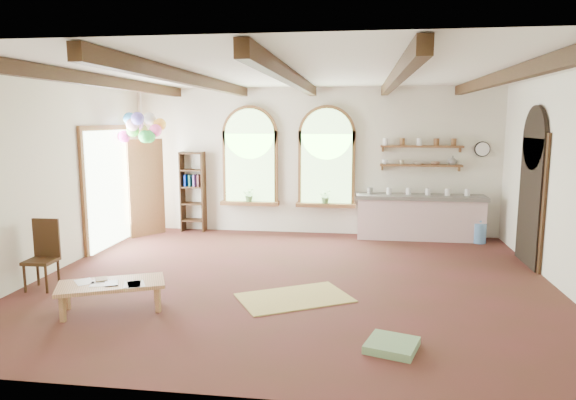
% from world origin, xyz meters
% --- Properties ---
extents(floor, '(8.00, 8.00, 0.00)m').
position_xyz_m(floor, '(0.00, 0.00, 0.00)').
color(floor, '#532422').
rests_on(floor, ground).
extents(ceiling_beams, '(6.20, 6.80, 0.18)m').
position_xyz_m(ceiling_beams, '(0.00, 0.00, 3.10)').
color(ceiling_beams, '#3C2513').
rests_on(ceiling_beams, ceiling).
extents(window_left, '(1.30, 0.28, 2.20)m').
position_xyz_m(window_left, '(-1.40, 3.43, 1.63)').
color(window_left, brown).
rests_on(window_left, floor).
extents(window_right, '(1.30, 0.28, 2.20)m').
position_xyz_m(window_right, '(0.30, 3.43, 1.63)').
color(window_right, brown).
rests_on(window_right, floor).
extents(left_doorway, '(0.10, 1.90, 2.50)m').
position_xyz_m(left_doorway, '(-3.95, 1.80, 1.15)').
color(left_doorway, brown).
rests_on(left_doorway, floor).
extents(right_doorway, '(0.10, 1.30, 2.40)m').
position_xyz_m(right_doorway, '(3.95, 1.50, 1.10)').
color(right_doorway, black).
rests_on(right_doorway, floor).
extents(kitchen_counter, '(2.68, 0.62, 0.94)m').
position_xyz_m(kitchen_counter, '(2.30, 3.20, 0.48)').
color(kitchen_counter, silver).
rests_on(kitchen_counter, floor).
extents(wall_shelf_lower, '(1.70, 0.24, 0.04)m').
position_xyz_m(wall_shelf_lower, '(2.30, 3.38, 1.55)').
color(wall_shelf_lower, brown).
rests_on(wall_shelf_lower, wall_back).
extents(wall_shelf_upper, '(1.70, 0.24, 0.04)m').
position_xyz_m(wall_shelf_upper, '(2.30, 3.38, 1.95)').
color(wall_shelf_upper, brown).
rests_on(wall_shelf_upper, wall_back).
extents(wall_clock, '(0.32, 0.04, 0.32)m').
position_xyz_m(wall_clock, '(3.55, 3.45, 1.90)').
color(wall_clock, black).
rests_on(wall_clock, wall_back).
extents(bookshelf, '(0.53, 0.32, 1.80)m').
position_xyz_m(bookshelf, '(-2.70, 3.32, 0.90)').
color(bookshelf, '#3C2513').
rests_on(bookshelf, floor).
extents(coffee_table, '(1.48, 1.12, 0.38)m').
position_xyz_m(coffee_table, '(-2.20, -1.63, 0.34)').
color(coffee_table, tan).
rests_on(coffee_table, floor).
extents(side_chair, '(0.43, 0.43, 1.04)m').
position_xyz_m(side_chair, '(-3.65, -0.92, 0.30)').
color(side_chair, '#3C2513').
rests_on(side_chair, floor).
extents(floor_mat, '(1.79, 1.57, 0.02)m').
position_xyz_m(floor_mat, '(0.13, -0.83, 0.01)').
color(floor_mat, tan).
rests_on(floor_mat, floor).
extents(floor_cushion, '(0.66, 0.66, 0.09)m').
position_xyz_m(floor_cushion, '(1.40, -2.30, 0.05)').
color(floor_cushion, '#719869').
rests_on(floor_cushion, floor).
extents(water_jug_a, '(0.28, 0.28, 0.54)m').
position_xyz_m(water_jug_a, '(3.17, 3.20, 0.23)').
color(water_jug_a, '#5D8FC7').
rests_on(water_jug_a, floor).
extents(water_jug_b, '(0.27, 0.27, 0.53)m').
position_xyz_m(water_jug_b, '(3.48, 2.99, 0.23)').
color(water_jug_b, '#5D8FC7').
rests_on(water_jug_b, floor).
extents(balloon_cluster, '(0.91, 0.94, 1.16)m').
position_xyz_m(balloon_cluster, '(-3.41, 2.30, 2.34)').
color(balloon_cluster, silver).
rests_on(balloon_cluster, floor).
extents(table_book, '(0.24, 0.27, 0.02)m').
position_xyz_m(table_book, '(-2.45, -1.57, 0.39)').
color(table_book, olive).
rests_on(table_book, coffee_table).
extents(tablet, '(0.25, 0.28, 0.01)m').
position_xyz_m(tablet, '(-2.18, -1.67, 0.39)').
color(tablet, black).
rests_on(tablet, coffee_table).
extents(potted_plant_left, '(0.27, 0.23, 0.30)m').
position_xyz_m(potted_plant_left, '(-1.40, 3.32, 0.85)').
color(potted_plant_left, '#598C4C').
rests_on(potted_plant_left, window_left).
extents(potted_plant_right, '(0.27, 0.23, 0.30)m').
position_xyz_m(potted_plant_right, '(0.30, 3.32, 0.85)').
color(potted_plant_right, '#598C4C').
rests_on(potted_plant_right, window_right).
extents(shelf_cup_a, '(0.12, 0.10, 0.10)m').
position_xyz_m(shelf_cup_a, '(1.55, 3.38, 1.62)').
color(shelf_cup_a, white).
rests_on(shelf_cup_a, wall_shelf_lower).
extents(shelf_cup_b, '(0.10, 0.10, 0.09)m').
position_xyz_m(shelf_cup_b, '(1.90, 3.38, 1.62)').
color(shelf_cup_b, beige).
rests_on(shelf_cup_b, wall_shelf_lower).
extents(shelf_bowl_a, '(0.22, 0.22, 0.05)m').
position_xyz_m(shelf_bowl_a, '(2.25, 3.38, 1.60)').
color(shelf_bowl_a, beige).
rests_on(shelf_bowl_a, wall_shelf_lower).
extents(shelf_bowl_b, '(0.20, 0.20, 0.06)m').
position_xyz_m(shelf_bowl_b, '(2.60, 3.38, 1.60)').
color(shelf_bowl_b, '#8C664C').
rests_on(shelf_bowl_b, wall_shelf_lower).
extents(shelf_vase, '(0.18, 0.18, 0.19)m').
position_xyz_m(shelf_vase, '(2.95, 3.38, 1.67)').
color(shelf_vase, slate).
rests_on(shelf_vase, wall_shelf_lower).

